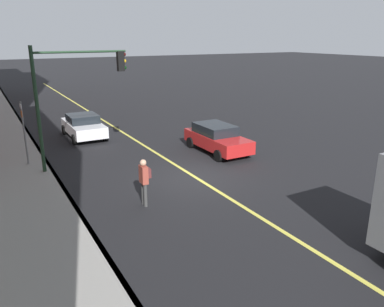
# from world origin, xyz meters

# --- Properties ---
(ground) EXTENTS (200.00, 200.00, 0.00)m
(ground) POSITION_xyz_m (0.00, 0.00, 0.00)
(ground) COLOR black
(sidewalk_slab) EXTENTS (80.00, 3.09, 0.15)m
(sidewalk_slab) POSITION_xyz_m (0.00, 6.85, 0.07)
(sidewalk_slab) COLOR gray
(sidewalk_slab) RESTS_ON ground
(curb_edge) EXTENTS (80.00, 0.16, 0.15)m
(curb_edge) POSITION_xyz_m (0.00, 5.39, 0.07)
(curb_edge) COLOR slate
(curb_edge) RESTS_ON ground
(lane_stripe_center) EXTENTS (80.00, 0.16, 0.01)m
(lane_stripe_center) POSITION_xyz_m (0.00, 0.00, 0.01)
(lane_stripe_center) COLOR #D8CC4C
(lane_stripe_center) RESTS_ON ground
(car_white) EXTENTS (4.14, 2.01, 1.41)m
(car_white) POSITION_xyz_m (9.27, 2.48, 0.73)
(car_white) COLOR silver
(car_white) RESTS_ON ground
(car_red) EXTENTS (4.28, 1.91, 1.46)m
(car_red) POSITION_xyz_m (2.74, -2.95, 0.76)
(car_red) COLOR red
(car_red) RESTS_ON ground
(pedestrian_with_backpack) EXTENTS (0.43, 0.37, 1.77)m
(pedestrian_with_backpack) POSITION_xyz_m (-1.73, 3.05, 1.04)
(pedestrian_with_backpack) COLOR #383838
(pedestrian_with_backpack) RESTS_ON ground
(traffic_light_mast) EXTENTS (0.28, 4.16, 5.60)m
(traffic_light_mast) POSITION_xyz_m (3.52, 4.12, 3.86)
(traffic_light_mast) COLOR #1E3823
(traffic_light_mast) RESTS_ON ground
(street_sign_post) EXTENTS (0.60, 0.08, 3.12)m
(street_sign_post) POSITION_xyz_m (5.03, 6.21, 1.83)
(street_sign_post) COLOR slate
(street_sign_post) RESTS_ON ground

